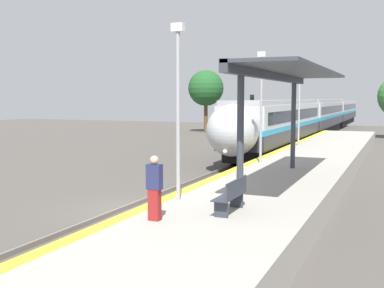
# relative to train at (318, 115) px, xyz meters

# --- Properties ---
(ground_plane) EXTENTS (120.00, 120.00, 0.00)m
(ground_plane) POSITION_rel_train_xyz_m (0.00, -38.76, -2.20)
(ground_plane) COLOR #4C4742
(rail_left) EXTENTS (0.08, 90.00, 0.15)m
(rail_left) POSITION_rel_train_xyz_m (-0.72, -38.76, -2.13)
(rail_left) COLOR slate
(rail_left) RESTS_ON ground_plane
(rail_right) EXTENTS (0.08, 90.00, 0.15)m
(rail_right) POSITION_rel_train_xyz_m (0.72, -38.76, -2.13)
(rail_right) COLOR slate
(rail_right) RESTS_ON ground_plane
(train) EXTENTS (2.92, 60.89, 3.85)m
(train) POSITION_rel_train_xyz_m (0.00, 0.00, 0.00)
(train) COLOR black
(train) RESTS_ON ground_plane
(platform_right) EXTENTS (4.52, 64.00, 0.98)m
(platform_right) POSITION_rel_train_xyz_m (3.90, -38.76, -1.71)
(platform_right) COLOR #9E998E
(platform_right) RESTS_ON ground_plane
(platform_bench) EXTENTS (0.44, 1.63, 0.89)m
(platform_bench) POSITION_rel_train_xyz_m (4.22, -41.46, -0.75)
(platform_bench) COLOR #2D333D
(platform_bench) RESTS_ON platform_right
(person_waiting) EXTENTS (0.36, 0.22, 1.60)m
(person_waiting) POSITION_rel_train_xyz_m (2.73, -42.99, -0.40)
(person_waiting) COLOR maroon
(person_waiting) RESTS_ON platform_right
(railway_signal) EXTENTS (0.28, 0.28, 4.27)m
(railway_signal) POSITION_rel_train_xyz_m (-2.51, -16.74, 0.41)
(railway_signal) COLOR #59595E
(railway_signal) RESTS_ON ground_plane
(lamppost_near) EXTENTS (0.36, 0.20, 5.13)m
(lamppost_near) POSITION_rel_train_xyz_m (2.23, -40.56, 1.72)
(lamppost_near) COLOR #9E9EA3
(lamppost_near) RESTS_ON platform_right
(lamppost_mid) EXTENTS (0.36, 0.20, 5.13)m
(lamppost_mid) POSITION_rel_train_xyz_m (2.23, -31.45, 1.72)
(lamppost_mid) COLOR #9E9EA3
(lamppost_mid) RESTS_ON platform_right
(lamppost_far) EXTENTS (0.36, 0.20, 5.13)m
(lamppost_far) POSITION_rel_train_xyz_m (2.23, -22.33, 1.72)
(lamppost_far) COLOR #9E9EA3
(lamppost_far) RESTS_ON platform_right
(station_canopy) EXTENTS (2.02, 10.42, 4.00)m
(station_canopy) POSITION_rel_train_xyz_m (4.57, -36.41, 2.49)
(station_canopy) COLOR #333842
(station_canopy) RESTS_ON platform_right
(background_tree_left) EXTENTS (4.18, 4.18, 7.29)m
(background_tree_left) POSITION_rel_train_xyz_m (-12.88, -0.52, 2.97)
(background_tree_left) COLOR brown
(background_tree_left) RESTS_ON ground_plane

